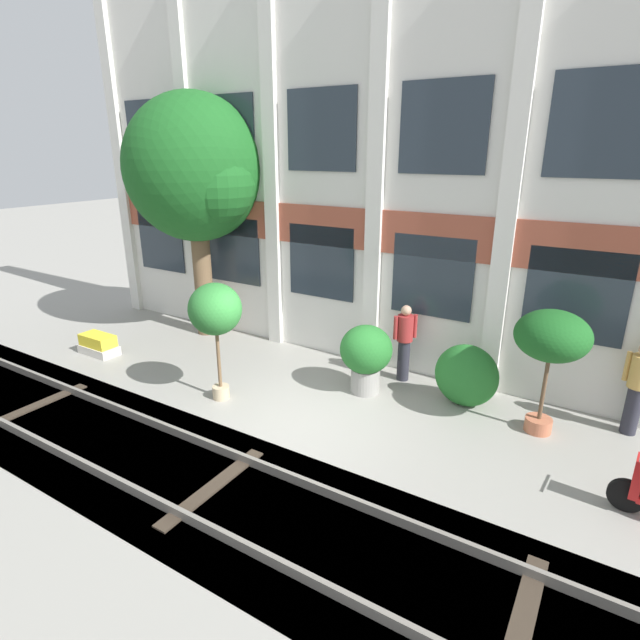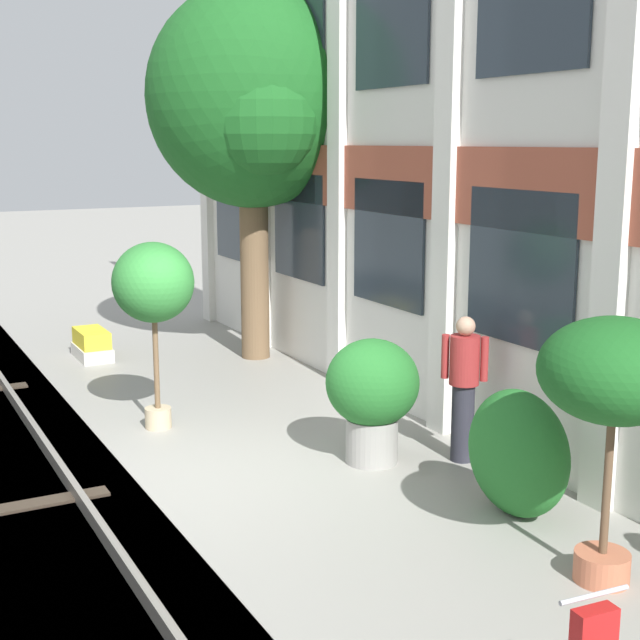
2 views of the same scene
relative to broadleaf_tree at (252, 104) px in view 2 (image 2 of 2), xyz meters
The scene contains 10 objects.
ground_plane 6.79m from the broadleaf_tree, 28.49° to the right, with size 80.00×80.00×0.00m, color gray.
apartment_facade 4.76m from the broadleaf_tree, ahead, with size 16.57×0.64×8.65m.
rail_tracks 8.01m from the broadleaf_tree, 45.87° to the right, with size 24.21×2.80×0.43m.
broadleaf_tree is the anchor object (origin of this frame).
potted_plant_tall_urn 4.59m from the broadleaf_tree, 42.31° to the right, with size 1.02×1.02×2.39m.
potted_plant_square_trough 4.83m from the broadleaf_tree, 115.81° to the right, with size 1.00×0.51×0.50m.
potted_plant_stone_basin 6.29m from the broadleaf_tree, ahead, with size 1.06×1.06×1.44m.
potted_plant_low_pan 8.94m from the broadleaf_tree, ahead, with size 1.23×1.23×2.25m.
resident_by_doorway 6.58m from the broadleaf_tree, ahead, with size 0.40×0.40×1.69m.
topiary_hedge 8.02m from the broadleaf_tree, ahead, with size 1.22×0.70×1.26m, color #236B28.
Camera 2 is at (8.86, -3.38, 3.61)m, focal length 50.00 mm.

